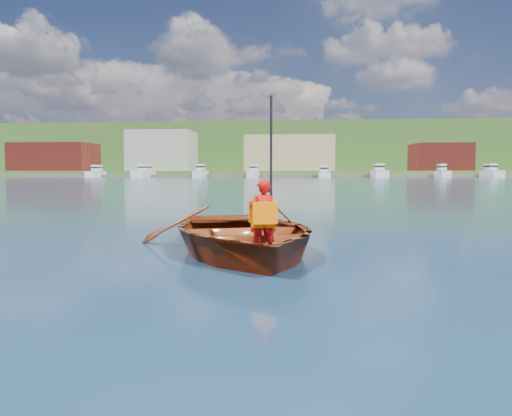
# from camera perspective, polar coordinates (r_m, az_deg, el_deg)

# --- Properties ---
(ground) EXTENTS (600.00, 600.00, 0.00)m
(ground) POSITION_cam_1_polar(r_m,az_deg,el_deg) (7.71, -2.30, -5.27)
(ground) COLOR #0F213C
(ground) RESTS_ON ground
(rowboat) EXTENTS (4.31, 5.12, 0.91)m
(rowboat) POSITION_cam_1_polar(r_m,az_deg,el_deg) (7.80, -1.71, -2.92)
(rowboat) COLOR brown
(rowboat) RESTS_ON ground
(child_paddler) EXTENTS (0.44, 0.42, 2.23)m
(child_paddler) POSITION_cam_1_polar(r_m,az_deg,el_deg) (6.91, 0.82, -0.93)
(child_paddler) COLOR #A30A07
(child_paddler) RESTS_ON ground
(shoreline) EXTENTS (400.00, 140.00, 22.00)m
(shoreline) POSITION_cam_1_polar(r_m,az_deg,el_deg) (244.31, 5.67, 6.11)
(shoreline) COLOR #325125
(shoreline) RESTS_ON ground
(dock) EXTENTS (160.01, 11.49, 0.80)m
(dock) POSITION_cam_1_polar(r_m,az_deg,el_deg) (155.89, 2.01, 3.69)
(dock) COLOR brown
(dock) RESTS_ON ground
(waterfront_buildings) EXTENTS (202.00, 16.00, 14.00)m
(waterfront_buildings) POSITION_cam_1_polar(r_m,az_deg,el_deg) (172.88, 2.98, 6.15)
(waterfront_buildings) COLOR brown
(waterfront_buildings) RESTS_ON ground
(marina_yachts) EXTENTS (139.98, 13.46, 4.29)m
(marina_yachts) POSITION_cam_1_polar(r_m,az_deg,el_deg) (150.85, 6.88, 4.04)
(marina_yachts) COLOR silver
(marina_yachts) RESTS_ON ground
(hillside_trees) EXTENTS (317.99, 69.59, 23.57)m
(hillside_trees) POSITION_cam_1_polar(r_m,az_deg,el_deg) (235.25, 10.60, 7.41)
(hillside_trees) COLOR #382314
(hillside_trees) RESTS_ON ground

